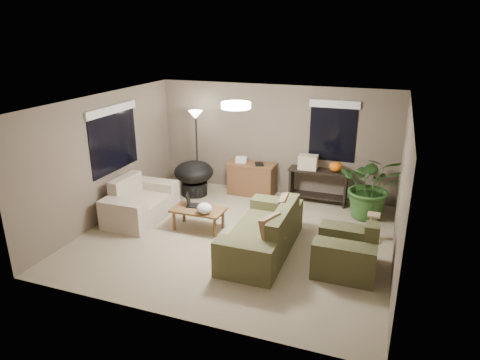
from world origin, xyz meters
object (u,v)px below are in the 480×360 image
(coffee_table, at_px, (198,212))
(papasan_chair, at_px, (194,175))
(console_table, at_px, (318,183))
(main_sofa, at_px, (264,235))
(armchair, at_px, (347,253))
(desk, at_px, (251,179))
(houseplant, at_px, (371,193))
(cat_scratching_post, at_px, (372,228))
(loveseat, at_px, (140,204))
(floor_lamp, at_px, (196,124))

(coffee_table, distance_m, papasan_chair, 1.85)
(console_table, bearing_deg, main_sofa, -100.24)
(armchair, relative_size, desk, 0.91)
(houseplant, xyz_separation_m, cat_scratching_post, (0.12, -0.99, -0.31))
(main_sofa, bearing_deg, loveseat, 170.59)
(floor_lamp, relative_size, houseplant, 1.41)
(coffee_table, xyz_separation_m, houseplant, (3.03, 1.69, 0.17))
(main_sofa, height_order, papasan_chair, main_sofa)
(loveseat, height_order, houseplant, houseplant)
(loveseat, bearing_deg, papasan_chair, 73.42)
(desk, bearing_deg, console_table, 1.79)
(console_table, bearing_deg, houseplant, -21.40)
(armchair, bearing_deg, houseplant, 85.06)
(loveseat, relative_size, papasan_chair, 1.38)
(loveseat, distance_m, desk, 2.65)
(main_sofa, bearing_deg, coffee_table, 164.66)
(houseplant, height_order, cat_scratching_post, houseplant)
(cat_scratching_post, bearing_deg, houseplant, 97.18)
(main_sofa, height_order, desk, main_sofa)
(loveseat, height_order, papasan_chair, loveseat)
(armchair, height_order, floor_lamp, floor_lamp)
(console_table, distance_m, papasan_chair, 2.82)
(desk, relative_size, houseplant, 0.81)
(main_sofa, xyz_separation_m, floor_lamp, (-2.35, 2.29, 1.30))
(desk, height_order, floor_lamp, floor_lamp)
(armchair, relative_size, console_table, 0.77)
(console_table, xyz_separation_m, floor_lamp, (-2.81, -0.25, 1.16))
(console_table, relative_size, houseplant, 0.96)
(main_sofa, relative_size, floor_lamp, 1.15)
(houseplant, bearing_deg, papasan_chair, -179.00)
(armchair, xyz_separation_m, desk, (-2.48, 2.62, 0.08))
(cat_scratching_post, bearing_deg, console_table, 131.33)
(coffee_table, relative_size, console_table, 0.77)
(desk, xyz_separation_m, floor_lamp, (-1.27, -0.20, 1.22))
(main_sofa, relative_size, papasan_chair, 1.90)
(loveseat, bearing_deg, coffee_table, -2.82)
(floor_lamp, bearing_deg, desk, 8.85)
(main_sofa, xyz_separation_m, loveseat, (-2.78, 0.46, 0.00))
(main_sofa, distance_m, cat_scratching_post, 2.04)
(papasan_chair, xyz_separation_m, floor_lamp, (-0.04, 0.27, 1.13))
(armchair, height_order, cat_scratching_post, armchair)
(desk, distance_m, houseplant, 2.71)
(loveseat, height_order, desk, loveseat)
(armchair, xyz_separation_m, floor_lamp, (-3.75, 2.42, 1.30))
(main_sofa, relative_size, armchair, 2.20)
(main_sofa, bearing_deg, houseplant, 52.58)
(papasan_chair, bearing_deg, console_table, 10.53)
(main_sofa, distance_m, coffee_table, 1.49)
(armchair, height_order, coffee_table, armchair)
(desk, height_order, cat_scratching_post, desk)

